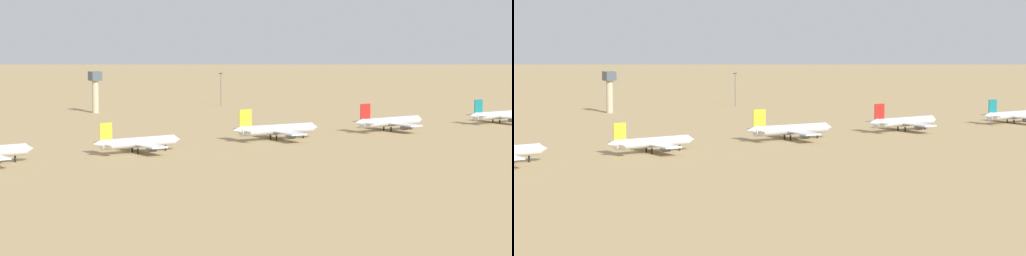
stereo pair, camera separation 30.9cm
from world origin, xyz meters
The scene contains 8 objects.
ground centered at (0.00, 0.00, 0.00)m, with size 4000.00×4000.00×0.00m, color tan.
ridge_center centered at (519.92, 1082.94, 57.34)m, with size 280.14×280.01×114.68m, color #836862.
parked_jet_yellow_2 centered at (-60.52, 3.48, 3.63)m, with size 33.46×28.00×11.08m.
parked_jet_yellow_3 centered at (0.13, 6.06, 4.00)m, with size 36.98×31.33×12.21m.
parked_jet_red_4 centered at (55.61, 3.57, 3.89)m, with size 35.84×30.03×11.86m.
parked_jet_teal_5 centered at (115.98, -0.50, 3.59)m, with size 33.17×27.91×10.96m.
control_tower centered at (-7.11, 144.87, 12.19)m, with size 5.20×5.20×20.20m.
light_pole_east centered at (63.01, 140.92, 9.96)m, with size 1.80×0.50×17.46m.
Camera 1 is at (-225.42, -302.69, 46.37)m, focal length 71.38 mm.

